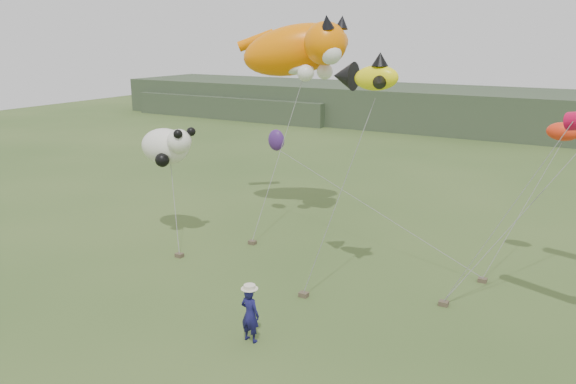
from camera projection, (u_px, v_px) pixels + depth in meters
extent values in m
plane|color=#385123|center=(270.00, 335.00, 17.78)|extent=(120.00, 120.00, 0.00)
cube|color=#2D3D28|center=(513.00, 113.00, 54.79)|extent=(90.00, 12.00, 4.00)
cube|color=#2D3D28|center=(242.00, 105.00, 66.96)|extent=(25.00, 8.00, 2.50)
imported|color=#16144E|center=(250.00, 314.00, 17.21)|extent=(0.68, 0.47, 1.79)
cube|color=brown|center=(252.00, 242.00, 25.55)|extent=(0.32, 0.26, 0.17)
cube|color=brown|center=(304.00, 294.00, 20.38)|extent=(0.32, 0.26, 0.17)
cube|color=brown|center=(444.00, 303.00, 19.70)|extent=(0.32, 0.26, 0.17)
cube|color=brown|center=(179.00, 255.00, 24.05)|extent=(0.32, 0.26, 0.17)
cube|color=brown|center=(482.00, 280.00, 21.59)|extent=(0.32, 0.26, 0.17)
ellipsoid|color=#FF7700|center=(295.00, 50.00, 27.24)|extent=(6.03, 4.45, 3.32)
sphere|color=#FF7700|center=(325.00, 43.00, 25.21)|extent=(1.95, 1.95, 1.95)
cone|color=black|center=(327.00, 22.00, 24.36)|extent=(0.61, 0.74, 0.73)
cone|color=black|center=(342.00, 22.00, 25.16)|extent=(0.61, 0.70, 0.69)
sphere|color=white|center=(331.00, 54.00, 24.85)|extent=(0.97, 0.97, 0.97)
ellipsoid|color=white|center=(296.00, 68.00, 27.10)|extent=(1.90, 0.95, 0.59)
sphere|color=white|center=(306.00, 73.00, 25.33)|extent=(0.76, 0.76, 0.76)
sphere|color=white|center=(325.00, 71.00, 26.49)|extent=(0.76, 0.76, 0.76)
cylinder|color=#FF7700|center=(256.00, 40.00, 29.21)|extent=(2.01, 1.47, 1.17)
ellipsoid|color=#FDF110|center=(376.00, 78.00, 18.64)|extent=(1.63, 0.71, 0.93)
cone|color=black|center=(344.00, 76.00, 19.56)|extent=(0.81, 1.02, 1.00)
cone|color=black|center=(380.00, 59.00, 18.42)|extent=(0.56, 0.56, 0.45)
cone|color=black|center=(379.00, 83.00, 18.04)|extent=(0.59, 0.62, 0.45)
cone|color=black|center=(391.00, 81.00, 18.97)|extent=(0.59, 0.62, 0.45)
ellipsoid|color=white|center=(165.00, 146.00, 25.44)|extent=(2.44, 1.63, 1.63)
sphere|color=white|center=(179.00, 141.00, 24.60)|extent=(1.08, 1.08, 1.08)
sphere|color=black|center=(178.00, 134.00, 24.06)|extent=(0.40, 0.40, 0.40)
sphere|color=black|center=(191.00, 132.00, 24.65)|extent=(0.40, 0.40, 0.40)
sphere|color=black|center=(162.00, 160.00, 24.74)|extent=(0.63, 0.63, 0.63)
sphere|color=black|center=(158.00, 151.00, 26.11)|extent=(0.63, 0.63, 0.63)
ellipsoid|color=red|center=(563.00, 132.00, 21.26)|extent=(1.22, 0.71, 0.71)
ellipsoid|color=#45206D|center=(276.00, 140.00, 28.09)|extent=(0.88, 0.59, 1.08)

